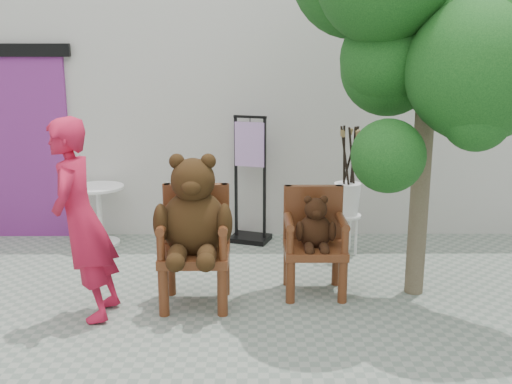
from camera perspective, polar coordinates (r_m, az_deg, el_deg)
ground_plane at (r=5.10m, az=1.90°, el=-12.91°), size 60.00×60.00×0.00m
back_wall at (r=7.71m, az=1.10°, el=7.79°), size 9.00×1.00×3.00m
doorway at (r=7.76m, az=-21.63°, el=4.38°), size 1.40×0.11×2.33m
chair_big at (r=5.31m, az=-5.92°, el=-2.89°), size 0.69×0.73×1.39m
chair_small at (r=5.65m, az=5.61°, el=-3.88°), size 0.57×0.52×1.00m
person at (r=5.24m, az=-16.29°, el=-2.64°), size 0.44×0.65×1.72m
cafe_table at (r=7.28m, az=-14.72°, el=-1.48°), size 0.60×0.60×0.70m
display_stand at (r=7.12m, az=-0.57°, el=-0.18°), size 0.54×0.48×1.51m
stool_bucket at (r=6.75m, az=8.69°, el=-0.60°), size 0.32×0.32×1.45m
tree at (r=5.36m, az=15.28°, el=14.80°), size 2.30×1.88×3.50m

